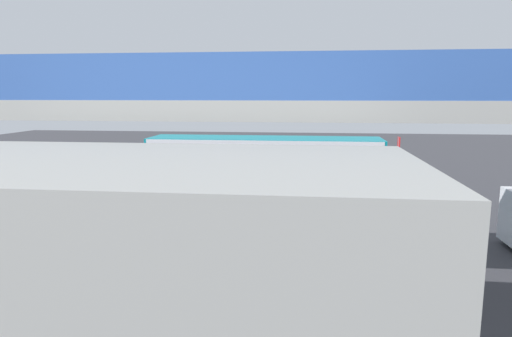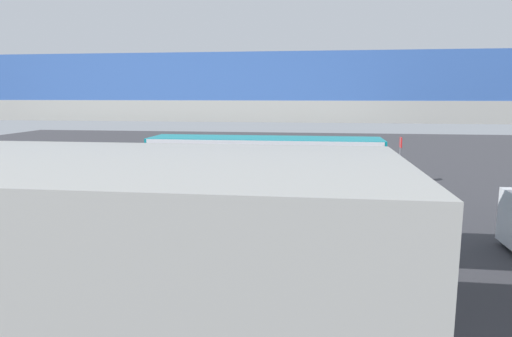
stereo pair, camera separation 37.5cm
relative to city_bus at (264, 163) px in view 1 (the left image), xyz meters
The scene contains 8 objects.
ground 2.54m from the city_bus, 151.55° to the right, with size 80.00×80.00×0.00m, color #38383D.
city_bus is the anchor object (origin of this frame).
traffic_sign 8.95m from the city_bus, 146.48° to the right, with size 0.08×0.60×2.80m.
lane_dash_leftmost 6.73m from the city_bus, 148.31° to the right, with size 2.00×0.20×0.01m, color silver.
lane_dash_left 4.16m from the city_bus, 113.78° to the right, with size 2.00×0.20×0.01m, color silver.
lane_dash_centre 4.62m from the city_bus, 53.56° to the right, with size 2.00×0.20×0.01m, color silver.
pedestrian_overpass 11.01m from the city_bus, 98.05° to the left, with size 28.25×2.60×6.24m.
station_building 15.08m from the city_bus, 88.32° to the left, with size 9.00×5.04×4.20m.
Camera 1 is at (-0.69, 23.15, 5.28)m, focal length 31.80 mm.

